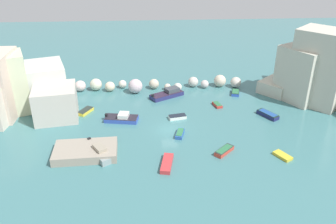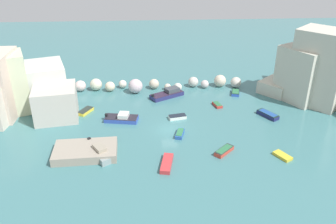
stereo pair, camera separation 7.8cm
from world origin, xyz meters
TOP-DOWN VIEW (x-y plane):
  - cove_water at (0.00, 0.00)m, footprint 160.00×160.00m
  - cliff_headland_left at (-27.19, 7.50)m, footprint 21.82×16.25m
  - cliff_headland_right at (27.72, 10.30)m, footprint 18.89×20.62m
  - rock_breakwater at (-2.73, 16.27)m, footprint 35.47×4.79m
  - stone_dock at (-12.00, -6.34)m, footprint 8.77×5.53m
  - moored_boat_0 at (0.53, 12.62)m, footprint 6.61×5.06m
  - moored_boat_1 at (-10.23, -6.53)m, footprint 4.60×5.94m
  - moored_boat_2 at (7.12, -6.99)m, footprint 3.15×3.12m
  - moored_boat_3 at (-13.95, 6.75)m, footprint 2.58×3.29m
  - moored_boat_4 at (14.86, -8.56)m, footprint 2.34×2.83m
  - moored_boat_5 at (9.00, 7.95)m, footprint 1.60×2.49m
  - moored_boat_6 at (13.46, 12.95)m, footprint 2.03×2.92m
  - moored_boat_7 at (-1.00, -9.49)m, footprint 2.06×4.34m
  - moored_boat_8 at (16.66, 3.40)m, footprint 3.10×3.93m
  - moored_boat_9 at (1.53, 3.63)m, footprint 3.04×1.81m
  - moored_boat_10 at (-7.60, 3.42)m, footprint 5.62×3.16m
  - moored_boat_11 at (1.43, -1.83)m, footprint 1.74×2.97m

SIDE VIEW (x-z plane):
  - cove_water at x=0.00m, z-range 0.00..0.00m
  - moored_boat_4 at x=14.86m, z-range 0.00..0.40m
  - moored_boat_5 at x=9.00m, z-range -0.01..0.49m
  - moored_boat_7 at x=-1.00m, z-range 0.00..0.57m
  - moored_boat_11 at x=1.43m, z-range -0.01..0.59m
  - moored_boat_3 at x=-13.95m, z-range 0.00..0.59m
  - moored_boat_9 at x=1.53m, z-range 0.00..0.60m
  - moored_boat_6 at x=13.46m, z-range 0.01..0.61m
  - moored_boat_2 at x=7.12m, z-range 0.01..0.65m
  - moored_boat_8 at x=16.66m, z-range 0.01..0.74m
  - moored_boat_10 at x=-7.60m, z-range -0.20..1.16m
  - moored_boat_0 at x=0.53m, z-range -0.20..1.36m
  - stone_dock at x=-12.00m, z-range 0.00..1.19m
  - moored_boat_1 at x=-10.23m, z-range -0.25..1.45m
  - rock_breakwater at x=-2.73m, z-range -0.28..2.44m
  - cliff_headland_left at x=-27.19m, z-range -1.22..9.45m
  - cliff_headland_right at x=27.72m, z-range -2.07..11.12m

